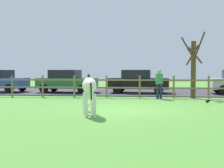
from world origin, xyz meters
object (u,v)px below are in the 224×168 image
object	(u,v)px
parked_car_green	(67,81)
visitor_near_fence	(159,82)
zebra	(89,88)
crow_on_grass	(208,101)
bare_tree	(193,66)
parked_car_black	(138,81)

from	to	relation	value
parked_car_green	visitor_near_fence	world-z (taller)	visitor_near_fence
zebra	parked_car_green	distance (m)	10.11
crow_on_grass	visitor_near_fence	size ratio (longest dim) A/B	0.13
visitor_near_fence	parked_car_green	bearing A→B (deg)	150.97
crow_on_grass	parked_car_green	bearing A→B (deg)	145.70
zebra	visitor_near_fence	size ratio (longest dim) A/B	1.16
bare_tree	parked_car_green	xyz separation A→B (m)	(-8.06, 2.87, -0.95)
bare_tree	visitor_near_fence	bearing A→B (deg)	-164.20
crow_on_grass	visitor_near_fence	distance (m)	3.17
bare_tree	crow_on_grass	xyz separation A→B (m)	(0.20, -2.77, -1.67)
zebra	crow_on_grass	distance (m)	6.28
bare_tree	zebra	world-z (taller)	bare_tree
visitor_near_fence	crow_on_grass	bearing A→B (deg)	-46.41
bare_tree	visitor_near_fence	distance (m)	2.18
zebra	parked_car_green	world-z (taller)	parked_car_green
bare_tree	zebra	xyz separation A→B (m)	(-4.67, -6.66, -0.87)
bare_tree	parked_car_green	size ratio (longest dim) A/B	0.89
visitor_near_fence	zebra	bearing A→B (deg)	-114.21
crow_on_grass	visitor_near_fence	bearing A→B (deg)	133.59
parked_car_green	zebra	bearing A→B (deg)	-70.37
zebra	visitor_near_fence	world-z (taller)	visitor_near_fence
bare_tree	parked_car_black	xyz separation A→B (m)	(-3.12, 3.04, -0.95)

